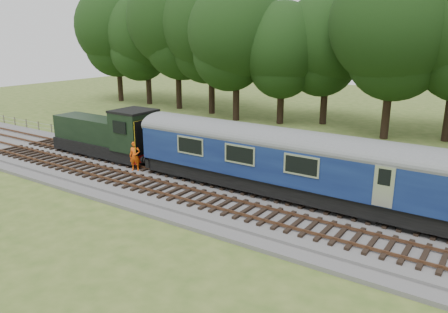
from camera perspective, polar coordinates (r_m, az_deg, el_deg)
The scene contains 9 objects.
ground at distance 26.29m, azimuth -4.43°, elevation -4.38°, with size 120.00×120.00×0.00m, color #405B21.
ballast at distance 26.24m, azimuth -4.44°, elevation -4.03°, with size 70.00×7.00×0.35m, color #4C4C4F.
track_north at distance 27.20m, azimuth -2.61°, elevation -2.73°, with size 67.20×2.40×0.21m.
track_south at distance 25.00m, azimuth -6.74°, elevation -4.52°, with size 67.20×2.40×0.21m.
fence at distance 29.74m, azimuth 0.99°, elevation -1.92°, with size 64.00×0.12×1.00m, color #6B6054, non-canonical shape.
tree_line at distance 44.94m, azimuth 13.37°, elevation 3.75°, with size 70.00×8.00×18.00m, color black, non-canonical shape.
dmu_railcar at distance 23.88m, azimuth 7.55°, elevation 0.00°, with size 18.05×2.86×3.88m.
shunter_loco at distance 32.53m, azimuth -14.92°, elevation 2.69°, with size 8.91×2.60×3.38m.
worker at distance 29.07m, azimuth -11.56°, elevation 0.06°, with size 0.71×0.47×1.96m, color #F0520C.
Camera 1 is at (15.54, -19.19, 9.05)m, focal length 35.00 mm.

